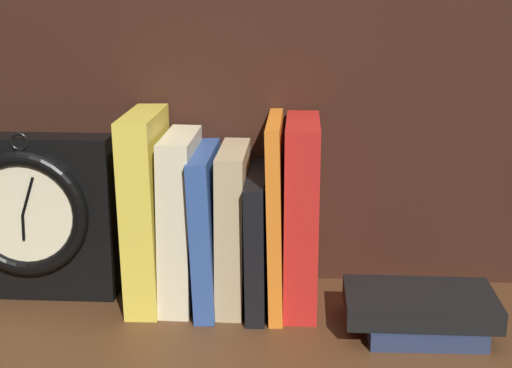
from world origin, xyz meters
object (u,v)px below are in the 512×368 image
Objects in this scene: book_orange_pandolfini at (276,213)px; book_yellow_seinlanguage at (147,209)px; book_blue_modern at (208,227)px; book_tan_shortstories at (233,227)px; book_stack_side at (420,310)px; book_cream_twain at (180,219)px; framed_clock at (31,216)px; book_black_skeptic at (258,239)px; book_red_requiem at (302,214)px.

book_yellow_seinlanguage is at bearing 180.00° from book_orange_pandolfini.
book_blue_modern is 0.98× the size of book_tan_shortstories.
book_yellow_seinlanguage reaches higher than book_stack_side.
book_tan_shortstories is at bearing 0.00° from book_cream_twain.
book_orange_pandolfini reaches higher than framed_clock.
book_tan_shortstories is 5.77cm from book_orange_pandolfini.
book_cream_twain is 0.98× the size of framed_clock.
book_yellow_seinlanguage is 1.39× the size of book_stack_side.
book_yellow_seinlanguage is 4.44cm from book_cream_twain.
book_tan_shortstories is 1.14× the size of book_stack_side.
book_black_skeptic reaches higher than book_stack_side.
book_yellow_seinlanguage is 1.44× the size of book_black_skeptic.
book_cream_twain is at bearing -180.00° from book_blue_modern.
book_tan_shortstories is at bearing 0.00° from book_yellow_seinlanguage.
book_blue_modern is 0.83× the size of book_red_requiem.
book_cream_twain is at bearing -0.36° from framed_clock.
book_tan_shortstories is 1.18× the size of book_black_skeptic.
book_blue_modern is at bearing -0.31° from framed_clock.
book_black_skeptic is at bearing 161.16° from book_stack_side.
book_blue_modern is 12.04cm from book_red_requiem.
book_blue_modern is at bearing 165.54° from book_stack_side.
book_tan_shortstories is at bearing -180.00° from book_red_requiem.
book_yellow_seinlanguage is 1.21× the size of book_tan_shortstories.
book_black_skeptic is 0.76× the size of framed_clock.
framed_clock is (-34.78, 0.12, -0.96)cm from book_red_requiem.
book_orange_pandolfini is (16.38, 0.00, -0.29)cm from book_yellow_seinlanguage.
book_tan_shortstories is at bearing -0.00° from book_blue_modern.
book_cream_twain is (4.23, 0.00, -1.34)cm from book_yellow_seinlanguage.
book_stack_side is at bearing -18.84° from book_black_skeptic.
book_orange_pandolfini is at bearing -0.22° from framed_clock.
framed_clock is (-15.22, 0.12, -1.30)cm from book_yellow_seinlanguage.
book_yellow_seinlanguage is 1.03× the size of book_red_requiem.
book_tan_shortstories is 25.08cm from book_stack_side.
book_stack_side is (49.04, -6.86, -8.57)cm from framed_clock.
book_yellow_seinlanguage is 1.12× the size of book_cream_twain.
book_blue_modern is 22.93cm from framed_clock.
book_blue_modern is at bearing 0.00° from book_yellow_seinlanguage.
book_red_requiem is (5.49, 0.00, 3.40)cm from book_black_skeptic.
book_cream_twain reaches higher than book_stack_side.
book_red_requiem is (3.18, 0.00, -0.05)cm from book_orange_pandolfini.
book_stack_side is (22.89, -6.74, -7.70)cm from book_tan_shortstories.
framed_clock is at bearing 172.04° from book_stack_side.
book_orange_pandolfini is at bearing 158.87° from book_stack_side.
book_black_skeptic is at bearing -180.00° from book_red_requiem.
book_tan_shortstories reaches higher than book_black_skeptic.
book_stack_side is at bearing -25.30° from book_red_requiem.
framed_clock is (-29.29, 0.12, 2.44)cm from book_black_skeptic.
book_yellow_seinlanguage reaches higher than book_orange_pandolfini.
book_stack_side is at bearing -16.40° from book_tan_shortstories.
book_tan_shortstories is at bearing -0.27° from framed_clock.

